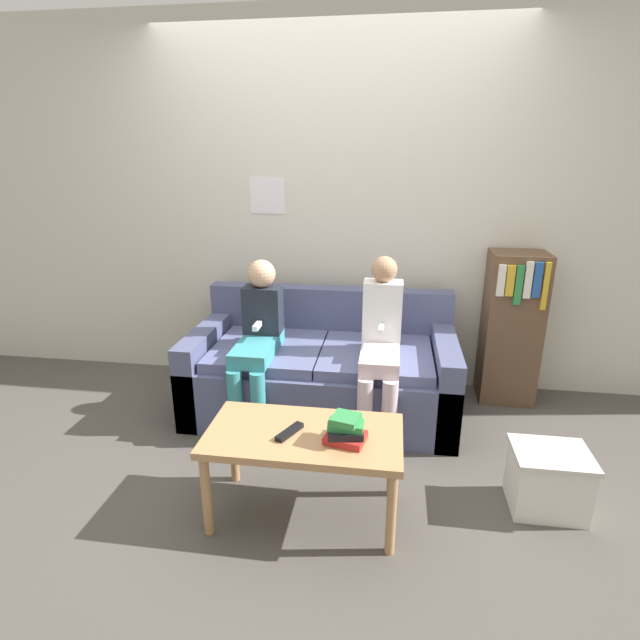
{
  "coord_description": "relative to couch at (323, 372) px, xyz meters",
  "views": [
    {
      "loc": [
        0.43,
        -2.5,
        1.68
      ],
      "look_at": [
        0.0,
        0.43,
        0.68
      ],
      "focal_mm": 28.0,
      "sensor_mm": 36.0,
      "label": 1
    }
  ],
  "objects": [
    {
      "name": "ground_plane",
      "position": [
        0.0,
        -0.56,
        -0.27
      ],
      "size": [
        10.0,
        10.0,
        0.0
      ],
      "primitive_type": "plane",
      "color": "#4C4742"
    },
    {
      "name": "book_stack",
      "position": [
        0.26,
        -1.12,
        0.24
      ],
      "size": [
        0.2,
        0.17,
        0.13
      ],
      "color": "red",
      "rests_on": "coffee_table"
    },
    {
      "name": "storage_box",
      "position": [
        1.24,
        -0.86,
        -0.11
      ],
      "size": [
        0.36,
        0.3,
        0.32
      ],
      "color": "silver",
      "rests_on": "ground_plane"
    },
    {
      "name": "person_left",
      "position": [
        -0.39,
        -0.21,
        0.32
      ],
      "size": [
        0.24,
        0.6,
        1.04
      ],
      "color": "teal",
      "rests_on": "ground_plane"
    },
    {
      "name": "bookshelf",
      "position": [
        1.27,
        0.34,
        0.26
      ],
      "size": [
        0.37,
        0.32,
        1.06
      ],
      "color": "brown",
      "rests_on": "ground_plane"
    },
    {
      "name": "couch",
      "position": [
        0.0,
        0.0,
        0.0
      ],
      "size": [
        1.73,
        0.89,
        0.77
      ],
      "color": "#4C5175",
      "rests_on": "ground_plane"
    },
    {
      "name": "wall_back",
      "position": [
        -0.0,
        0.54,
        1.03
      ],
      "size": [
        8.0,
        0.06,
        2.6
      ],
      "color": "beige",
      "rests_on": "ground_plane"
    },
    {
      "name": "coffee_table",
      "position": [
        0.06,
        -1.07,
        0.13
      ],
      "size": [
        0.91,
        0.48,
        0.45
      ],
      "color": "#AD7F51",
      "rests_on": "ground_plane"
    },
    {
      "name": "tv_remote",
      "position": [
        -0.0,
        -1.09,
        0.19
      ],
      "size": [
        0.11,
        0.17,
        0.02
      ],
      "rotation": [
        0.0,
        0.0,
        -0.45
      ],
      "color": "black",
      "rests_on": "coffee_table"
    },
    {
      "name": "person_right",
      "position": [
        0.38,
        -0.2,
        0.33
      ],
      "size": [
        0.24,
        0.6,
        1.09
      ],
      "color": "silver",
      "rests_on": "ground_plane"
    }
  ]
}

